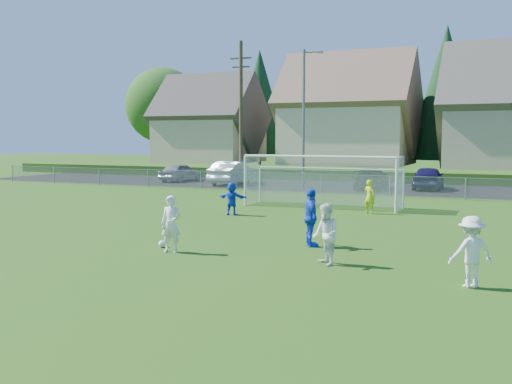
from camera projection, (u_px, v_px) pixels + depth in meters
ground at (120, 280)px, 14.11m from camera, size 160.00×160.00×0.00m
asphalt_lot at (376, 188)px, 39.18m from camera, size 60.00×60.00×0.00m
grass_embankment at (397, 175)px, 45.98m from camera, size 70.00×6.00×0.80m
soccer_ball at (162, 244)px, 18.19m from camera, size 0.22×0.22×0.22m
player_white_a at (171, 224)px, 17.38m from camera, size 0.66×0.48×1.67m
player_white_b at (326, 235)px, 15.67m from camera, size 0.97×1.00×1.62m
player_white_c at (471, 252)px, 13.38m from camera, size 1.19×1.07×1.61m
player_blue_a at (311, 218)px, 18.30m from camera, size 0.93×1.12×1.79m
player_blue_b at (232, 199)px, 25.64m from camera, size 1.34×0.49×1.42m
goalkeeper at (370, 197)px, 26.12m from camera, size 0.64×0.53×1.50m
car_a at (180, 172)px, 44.90m from camera, size 1.94×4.13×1.37m
car_b at (233, 173)px, 42.08m from camera, size 1.97×5.01×1.63m
car_d at (371, 179)px, 38.02m from camera, size 2.48×4.93×1.37m
car_e at (428, 178)px, 38.01m from camera, size 1.95×4.42×1.48m
soccer_goal at (324, 173)px, 28.59m from camera, size 7.42×1.90×2.50m
chainlink_fence at (355, 185)px, 34.11m from camera, size 52.06×0.06×1.20m
streetlight at (304, 114)px, 39.14m from camera, size 1.38×0.18×9.00m
utility_pole at (241, 111)px, 42.05m from camera, size 1.60×0.26×10.00m
houses_row at (438, 90)px, 51.35m from camera, size 53.90×11.45×13.27m
tree_row at (436, 99)px, 57.48m from camera, size 65.98×12.36×13.80m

